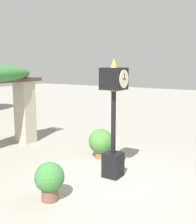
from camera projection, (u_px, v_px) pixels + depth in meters
name	position (u px, v px, depth m)	size (l,w,h in m)	color
ground_plane	(116.00, 183.00, 7.52)	(60.00, 60.00, 0.00)	gray
pedestal_clock	(113.00, 116.00, 7.68)	(0.59, 0.64, 3.29)	black
potted_plant_near_left	(50.00, 179.00, 6.48)	(0.70, 0.70, 0.92)	brown
potted_plant_near_right	(101.00, 142.00, 9.49)	(0.84, 0.84, 0.99)	#9E563D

